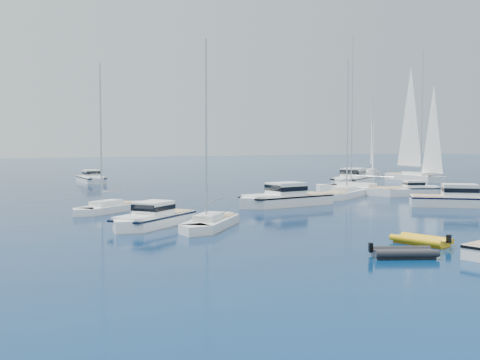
{
  "coord_description": "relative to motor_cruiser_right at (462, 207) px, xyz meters",
  "views": [
    {
      "loc": [
        -24.1,
        -23.54,
        5.82
      ],
      "look_at": [
        1.2,
        25.82,
        2.2
      ],
      "focal_mm": 43.61,
      "sensor_mm": 36.0,
      "label": 1
    }
  ],
  "objects": [
    {
      "name": "motor_cruiser_left",
      "position": [
        -28.88,
        0.95,
        0.0
      ],
      "size": [
        8.25,
        7.06,
        2.2
      ],
      "primitive_type": null,
      "rotation": [
        0.0,
        0.0,
        2.21
      ],
      "color": "white",
      "rests_on": "ground"
    },
    {
      "name": "sailboat_mid_r",
      "position": [
        0.22,
        14.53,
        0.0
      ],
      "size": [
        7.71,
        12.79,
        18.36
      ],
      "primitive_type": null,
      "rotation": [
        0.0,
        0.0,
        0.39
      ],
      "color": "white",
      "rests_on": "ground"
    },
    {
      "name": "motor_cruiser_distant",
      "position": [
        7.99,
        25.98,
        0.0
      ],
      "size": [
        11.06,
        8.97,
        2.9
      ],
      "primitive_type": null,
      "rotation": [
        0.0,
        0.0,
        2.16
      ],
      "color": "white",
      "rests_on": "ground"
    },
    {
      "name": "tender_yellow",
      "position": [
        -17.51,
        -12.85,
        0.0
      ],
      "size": [
        2.68,
        3.74,
        0.95
      ],
      "primitive_type": null,
      "rotation": [
        0.0,
        0.0,
        0.26
      ],
      "color": "#D4990C",
      "rests_on": "ground"
    },
    {
      "name": "motor_cruiser_centre",
      "position": [
        -13.93,
        7.92,
        0.0
      ],
      "size": [
        10.67,
        4.44,
        2.72
      ],
      "primitive_type": null,
      "rotation": [
        0.0,
        0.0,
        1.7
      ],
      "color": "white",
      "rests_on": "ground"
    },
    {
      "name": "ground",
      "position": [
        -17.61,
        -13.87,
        0.0
      ],
      "size": [
        400.0,
        400.0,
        0.0
      ],
      "primitive_type": "plane",
      "color": "navy",
      "rests_on": "ground"
    },
    {
      "name": "sailboat_mid_l",
      "position": [
        -29.38,
        10.66,
        0.0
      ],
      "size": [
        8.39,
        6.68,
        12.66
      ],
      "primitive_type": null,
      "rotation": [
        0.0,
        0.0,
        2.17
      ],
      "color": "white",
      "rests_on": "ground"
    },
    {
      "name": "tender_grey_near",
      "position": [
        -21.06,
        -15.25,
        0.0
      ],
      "size": [
        3.82,
        3.1,
        0.95
      ],
      "primitive_type": null,
      "rotation": [
        0.0,
        0.0,
        4.28
      ],
      "color": "black",
      "rests_on": "ground"
    },
    {
      "name": "sailboat_centre",
      "position": [
        -4.11,
        12.05,
        0.0
      ],
      "size": [
        10.1,
        7.71,
        15.07
      ],
      "primitive_type": null,
      "rotation": [
        0.0,
        0.0,
        5.27
      ],
      "color": "white",
      "rests_on": "ground"
    },
    {
      "name": "sailboat_fore",
      "position": [
        -25.53,
        -1.44,
        0.0
      ],
      "size": [
        7.71,
        8.12,
        13.07
      ],
      "primitive_type": null,
      "rotation": [
        0.0,
        0.0,
        2.4
      ],
      "color": "silver",
      "rests_on": "ground"
    },
    {
      "name": "motor_cruiser_right",
      "position": [
        0.0,
        0.0,
        0.0
      ],
      "size": [
        9.61,
        8.64,
        2.61
      ],
      "primitive_type": null,
      "rotation": [
        0.0,
        0.0,
        4.03
      ],
      "color": "white",
      "rests_on": "ground"
    },
    {
      "name": "motor_cruiser_far_r",
      "position": [
        6.57,
        12.73,
        0.0
      ],
      "size": [
        7.16,
        4.59,
        1.81
      ],
      "primitive_type": null,
      "rotation": [
        0.0,
        0.0,
        4.32
      ],
      "color": "white",
      "rests_on": "ground"
    },
    {
      "name": "sailboat_sails_r",
      "position": [
        22.07,
        28.95,
        0.0
      ],
      "size": [
        4.07,
        13.75,
        20.03
      ],
      "primitive_type": null,
      "rotation": [
        0.0,
        0.0,
        3.1
      ],
      "color": "silver",
      "rests_on": "ground"
    },
    {
      "name": "motor_cruiser_horizon",
      "position": [
        -22.61,
        46.63,
        0.0
      ],
      "size": [
        2.88,
        8.96,
        2.34
      ],
      "primitive_type": null,
      "rotation": [
        0.0,
        0.0,
        3.16
      ],
      "color": "white",
      "rests_on": "ground"
    },
    {
      "name": "sailboat_sails_far",
      "position": [
        26.6,
        44.32,
        0.0
      ],
      "size": [
        7.9,
        9.53,
        14.56
      ],
      "primitive_type": null,
      "rotation": [
        0.0,
        0.0,
        2.51
      ],
      "color": "white",
      "rests_on": "ground"
    }
  ]
}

